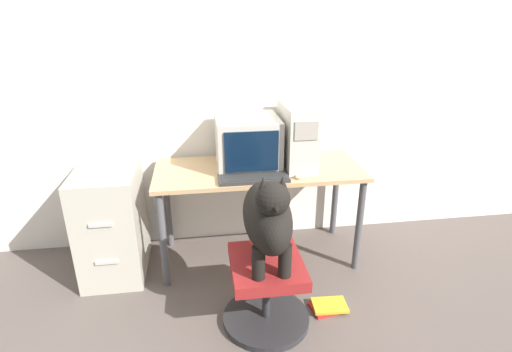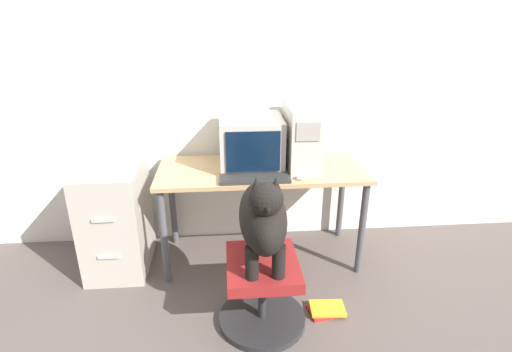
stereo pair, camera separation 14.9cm
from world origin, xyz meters
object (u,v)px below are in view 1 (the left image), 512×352
(pc_tower, at_px, (297,135))
(filing_cabinet, at_px, (112,222))
(crt_monitor, at_px, (248,142))
(book_stack_floor, at_px, (329,306))
(dog, at_px, (268,216))
(keyboard, at_px, (254,178))
(office_chair, at_px, (266,290))

(pc_tower, bearing_deg, filing_cabinet, -177.30)
(crt_monitor, height_order, book_stack_floor, crt_monitor)
(dog, xyz_separation_m, filing_cabinet, (-1.00, 0.70, -0.34))
(keyboard, distance_m, office_chair, 0.73)
(dog, height_order, book_stack_floor, dog)
(pc_tower, xyz_separation_m, filing_cabinet, (-1.34, -0.06, -0.57))
(filing_cabinet, height_order, book_stack_floor, filing_cabinet)
(crt_monitor, bearing_deg, book_stack_floor, -59.71)
(dog, bearing_deg, pc_tower, 65.88)
(office_chair, bearing_deg, pc_tower, 65.42)
(dog, distance_m, filing_cabinet, 1.27)
(dog, relative_size, filing_cabinet, 0.74)
(office_chair, relative_size, book_stack_floor, 2.20)
(keyboard, distance_m, book_stack_floor, 0.97)
(crt_monitor, relative_size, filing_cabinet, 0.56)
(office_chair, height_order, book_stack_floor, office_chair)
(dog, bearing_deg, keyboard, 90.60)
(office_chair, xyz_separation_m, dog, (0.00, -0.02, 0.51))
(keyboard, xyz_separation_m, filing_cabinet, (-0.99, 0.19, -0.36))
(dog, relative_size, book_stack_floor, 2.41)
(pc_tower, bearing_deg, keyboard, -144.57)
(office_chair, xyz_separation_m, filing_cabinet, (-1.00, 0.69, 0.17))
(office_chair, relative_size, dog, 0.91)
(book_stack_floor, bearing_deg, office_chair, -173.91)
(pc_tower, height_order, keyboard, pc_tower)
(keyboard, bearing_deg, book_stack_floor, -47.09)
(dog, height_order, filing_cabinet, dog)
(filing_cabinet, bearing_deg, keyboard, -10.56)
(crt_monitor, bearing_deg, filing_cabinet, -174.59)
(crt_monitor, height_order, filing_cabinet, crt_monitor)
(filing_cabinet, bearing_deg, book_stack_floor, -24.39)
(office_chair, bearing_deg, book_stack_floor, 6.09)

